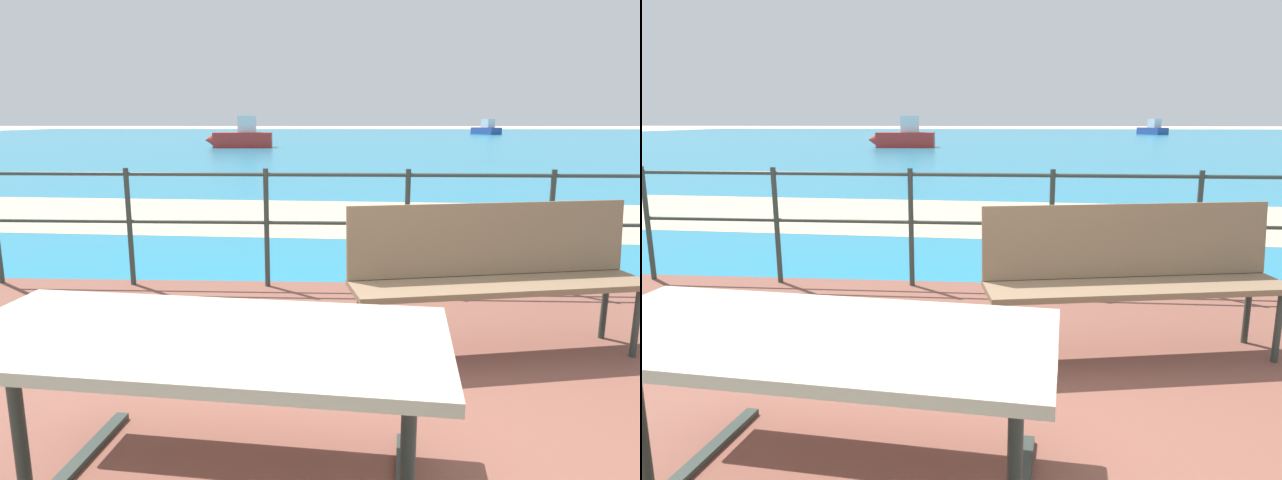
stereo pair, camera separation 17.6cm
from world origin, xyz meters
TOP-DOWN VIEW (x-y plane):
  - ground_plane at (0.00, 0.00)m, footprint 240.00×240.00m
  - patio_paving at (0.00, 0.00)m, footprint 6.40×5.20m
  - sea_water at (0.00, 40.00)m, footprint 90.00×90.00m
  - beach_strip at (0.00, 6.31)m, footprint 54.10×5.91m
  - picnic_table at (-0.39, -0.53)m, footprint 1.71×1.56m
  - park_bench at (0.98, 1.16)m, footprint 1.84×0.75m
  - railing_fence at (0.00, 2.46)m, footprint 5.94×0.04m
  - boat_near at (-5.35, 27.71)m, footprint 3.57×1.64m
  - boat_mid at (13.94, 54.94)m, footprint 2.58×3.53m

SIDE VIEW (x-z plane):
  - ground_plane at x=0.00m, z-range 0.00..0.00m
  - sea_water at x=0.00m, z-range 0.00..0.01m
  - beach_strip at x=0.00m, z-range 0.00..0.01m
  - patio_paving at x=0.00m, z-range 0.00..0.06m
  - boat_mid at x=13.94m, z-range -0.25..1.23m
  - boat_near at x=-5.35m, z-range -0.28..1.35m
  - park_bench at x=0.98m, z-range 0.15..1.06m
  - picnic_table at x=-0.39m, z-range 0.25..1.00m
  - railing_fence at x=0.00m, z-range 0.19..1.20m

